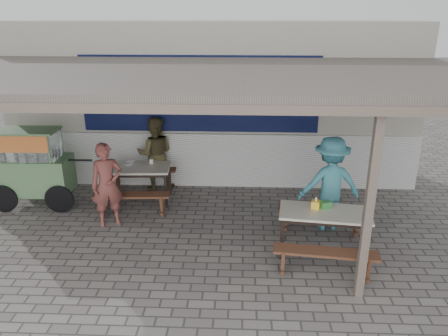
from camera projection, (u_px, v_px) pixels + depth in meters
name	position (u px, v px, depth m)	size (l,w,h in m)	color
ground	(197.00, 256.00, 7.02)	(60.00, 60.00, 0.00)	slate
back_wall	(211.00, 104.00, 9.77)	(9.00, 1.28, 3.50)	#B0AE9E
warung_roof	(200.00, 77.00, 6.92)	(9.00, 4.21, 2.81)	#5A514D
table_left	(137.00, 170.00, 8.79)	(1.38, 0.82, 0.75)	beige
bench_left_street	(132.00, 200.00, 8.27)	(1.45, 0.36, 0.45)	brown
bench_left_wall	(143.00, 174.00, 9.54)	(1.45, 0.36, 0.45)	brown
table_right	(325.00, 216.00, 6.88)	(1.48, 0.84, 0.75)	beige
bench_right_street	(325.00, 258.00, 6.35)	(1.53, 0.46, 0.45)	brown
bench_right_wall	(321.00, 215.00, 7.63)	(1.53, 0.46, 0.45)	brown
vendor_cart	(34.00, 165.00, 8.58)	(1.96, 0.80, 1.56)	#628B5D
patron_street_side	(107.00, 185.00, 7.81)	(0.56, 0.37, 1.55)	brown
patron_wall_side	(155.00, 154.00, 9.36)	(0.78, 0.61, 1.61)	brown
patron_right_table	(330.00, 184.00, 7.66)	(1.10, 0.63, 1.70)	teal
tissue_box	(316.00, 205.00, 6.94)	(0.13, 0.13, 0.13)	yellow
donation_box	(326.00, 205.00, 6.95)	(0.17, 0.12, 0.12)	#39803E
condiment_jar	(151.00, 161.00, 8.94)	(0.08, 0.08, 0.09)	white
condiment_bowl	(129.00, 164.00, 8.86)	(0.21, 0.21, 0.05)	white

